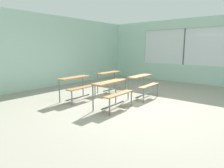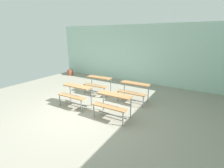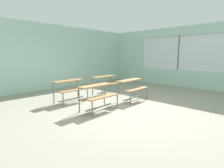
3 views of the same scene
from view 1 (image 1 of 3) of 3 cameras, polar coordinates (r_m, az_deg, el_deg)
name	(u,v)px [view 1 (image 1 of 3)]	position (r m, az deg, el deg)	size (l,w,h in m)	color
ground	(135,108)	(5.64, 6.78, -6.84)	(10.00, 9.00, 0.05)	gray
wall_back	(43,51)	(8.67, -19.24, 8.88)	(10.00, 0.12, 3.00)	silver
wall_right	(198,52)	(9.94, 23.54, 8.41)	(0.12, 9.00, 3.00)	silver
desk_bench_r0c0	(112,88)	(5.31, 0.08, -1.27)	(1.12, 0.62, 0.74)	#A87547
desk_bench_r0c1	(143,81)	(6.56, 8.96, 0.83)	(1.12, 0.62, 0.74)	#A87547
desk_bench_r1c0	(77,83)	(6.25, -10.09, 0.32)	(1.13, 0.64, 0.74)	#A87547
desk_bench_r1c1	(111,77)	(7.42, -0.18, 2.05)	(1.11, 0.61, 0.74)	#A87547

